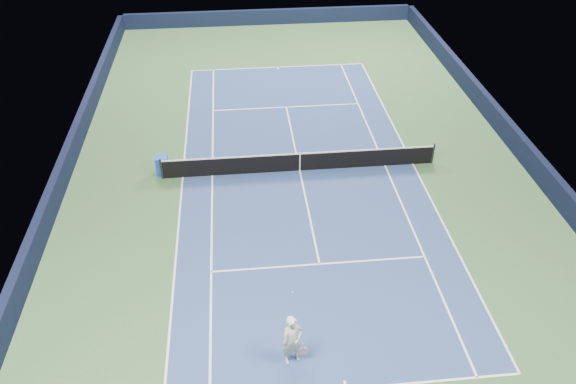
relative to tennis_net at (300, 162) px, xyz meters
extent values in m
plane|color=#33562E|center=(0.00, 0.00, -0.50)|extent=(40.00, 40.00, 0.00)
cube|color=black|center=(0.00, 19.82, 0.05)|extent=(22.00, 0.35, 1.10)
cube|color=black|center=(10.82, 0.00, 0.05)|extent=(0.35, 40.00, 1.10)
cube|color=black|center=(-10.82, 0.00, 0.05)|extent=(0.35, 40.00, 1.10)
cube|color=navy|center=(0.00, 0.00, -0.50)|extent=(10.97, 23.77, 0.01)
cube|color=white|center=(0.00, 11.88, -0.50)|extent=(10.97, 0.08, 0.00)
cube|color=white|center=(5.49, 0.00, -0.50)|extent=(0.08, 23.77, 0.00)
cube|color=white|center=(-5.49, 0.00, -0.50)|extent=(0.08, 23.77, 0.00)
cube|color=white|center=(4.12, 0.00, -0.50)|extent=(0.08, 23.77, 0.00)
cube|color=white|center=(-4.12, 0.00, -0.50)|extent=(0.08, 23.77, 0.00)
cube|color=white|center=(0.00, 6.40, -0.50)|extent=(8.23, 0.08, 0.00)
cube|color=white|center=(0.00, -6.40, -0.50)|extent=(8.23, 0.08, 0.00)
cube|color=white|center=(0.00, 0.00, -0.50)|extent=(0.08, 12.80, 0.00)
cube|color=white|center=(0.00, 11.73, -0.50)|extent=(0.08, 0.30, 0.00)
cylinder|color=black|center=(-6.40, 0.00, 0.03)|extent=(0.10, 0.10, 1.07)
cylinder|color=black|center=(6.40, 0.00, 0.03)|extent=(0.10, 0.10, 1.07)
cube|color=black|center=(0.00, 0.00, -0.05)|extent=(12.80, 0.03, 0.91)
cube|color=white|center=(0.00, 0.00, 0.44)|extent=(12.80, 0.04, 0.06)
cube|color=white|center=(0.00, 0.00, -0.05)|extent=(0.05, 0.04, 0.91)
cube|color=#1E46B4|center=(-6.40, 0.38, -0.04)|extent=(0.59, 0.54, 0.94)
cube|color=white|center=(-6.11, 0.38, -0.05)|extent=(0.05, 0.42, 0.42)
imported|color=silver|center=(-1.51, -10.64, 0.46)|extent=(0.81, 0.67, 1.92)
cylinder|color=pink|center=(-1.19, -10.69, 0.20)|extent=(0.03, 0.03, 0.32)
cylinder|color=black|center=(-1.19, -10.69, -0.04)|extent=(0.32, 0.02, 0.32)
cylinder|color=pink|center=(-1.19, -10.69, -0.04)|extent=(0.34, 0.03, 0.34)
sphere|color=#B7CF2B|center=(-1.41, -9.64, 1.51)|extent=(0.07, 0.07, 0.07)
camera|label=1|loc=(-2.79, -21.79, 14.41)|focal=35.00mm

